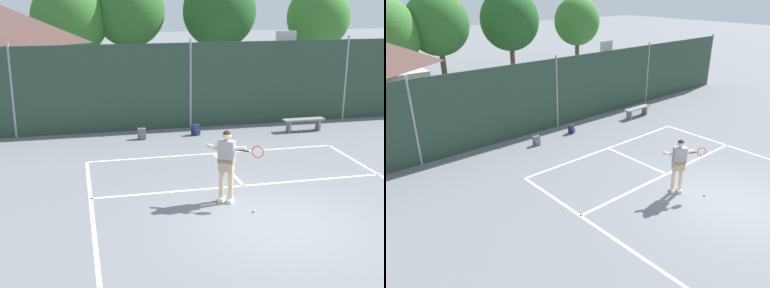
% 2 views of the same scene
% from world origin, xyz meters
% --- Properties ---
extents(ground_plane, '(120.00, 120.00, 0.00)m').
position_xyz_m(ground_plane, '(0.00, 0.00, 0.00)').
color(ground_plane, slate).
extents(court_markings, '(8.30, 11.10, 0.01)m').
position_xyz_m(court_markings, '(0.00, 0.65, 0.00)').
color(court_markings, white).
rests_on(court_markings, ground).
extents(chainlink_fence, '(26.09, 0.09, 3.42)m').
position_xyz_m(chainlink_fence, '(-0.00, 9.00, 1.64)').
color(chainlink_fence, '#284233').
rests_on(chainlink_fence, ground).
extents(basketball_hoop, '(0.90, 0.67, 3.55)m').
position_xyz_m(basketball_hoop, '(4.32, 10.24, 2.31)').
color(basketball_hoop, yellow).
rests_on(basketball_hoop, ground).
extents(treeline_backdrop, '(25.10, 3.95, 6.19)m').
position_xyz_m(treeline_backdrop, '(0.40, 20.33, 3.82)').
color(treeline_backdrop, brown).
rests_on(treeline_backdrop, ground).
extents(tennis_player, '(1.27, 0.79, 1.85)m').
position_xyz_m(tennis_player, '(-0.77, 1.52, 1.11)').
color(tennis_player, silver).
rests_on(tennis_player, ground).
extents(tennis_ball, '(0.07, 0.07, 0.07)m').
position_xyz_m(tennis_ball, '(-0.31, 0.74, 0.03)').
color(tennis_ball, '#CCE033').
rests_on(tennis_ball, ground).
extents(backpack_grey, '(0.28, 0.25, 0.46)m').
position_xyz_m(backpack_grey, '(-2.08, 7.73, 0.19)').
color(backpack_grey, slate).
rests_on(backpack_grey, ground).
extents(backpack_navy, '(0.33, 0.32, 0.46)m').
position_xyz_m(backpack_navy, '(-0.06, 7.86, 0.19)').
color(backpack_navy, navy).
rests_on(backpack_navy, ground).
extents(courtside_bench, '(1.60, 0.36, 0.48)m').
position_xyz_m(courtside_bench, '(4.05, 7.49, 0.36)').
color(courtside_bench, gray).
rests_on(courtside_bench, ground).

